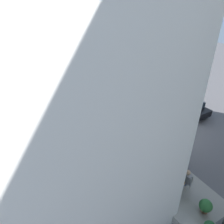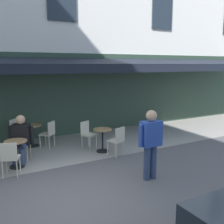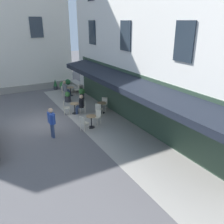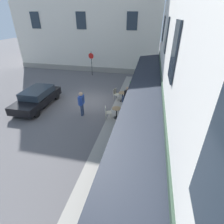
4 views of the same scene
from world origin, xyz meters
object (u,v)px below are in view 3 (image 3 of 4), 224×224
Objects in this scene: cafe_table_near_entrance at (102,106)px; seated_patron_in_grey at (66,88)px; potted_plant_entrance_left at (82,93)px; cafe_table_streetside at (91,120)px; cafe_table_far_end at (75,107)px; cafe_chair_cream_back_row at (78,89)px; cafe_chair_cream_kerbside at (65,107)px; potted_plant_under_sign at (63,86)px; cafe_chair_cream_facing_street at (63,90)px; potted_plant_by_steps at (68,83)px; cafe_chair_cream_near_door at (83,122)px; cafe_table_mid_terrace at (71,90)px; cafe_chair_cream_corner_left at (104,103)px; potted_plant_mid_terrace at (68,97)px; cafe_chair_cream_corner_right at (99,109)px; seated_companion_in_black at (81,104)px; cafe_chair_cream_under_awning at (98,116)px; potted_plant_entrance_right at (55,84)px; walking_pedestrian_in_blue at (52,120)px; cafe_chair_cream_by_window at (84,106)px.

seated_patron_in_grey is (4.96, 0.91, 0.23)m from cafe_table_near_entrance.
cafe_table_streetside is at bearing 163.21° from potted_plant_entrance_left.
cafe_table_near_entrance is 1.00× the size of cafe_table_far_end.
cafe_chair_cream_back_row is 4.54m from cafe_chair_cream_kerbside.
cafe_chair_cream_facing_street is at bearing 162.13° from potted_plant_under_sign.
cafe_chair_cream_near_door is at bearing 165.90° from potted_plant_by_steps.
cafe_table_mid_terrace is 0.82× the size of cafe_chair_cream_kerbside.
cafe_chair_cream_kerbside is at bearing 147.85° from cafe_chair_cream_back_row.
cafe_chair_cream_corner_left is 4.79m from cafe_chair_cream_facing_street.
potted_plant_by_steps reaches higher than cafe_table_far_end.
seated_patron_in_grey reaches higher than cafe_chair_cream_facing_street.
cafe_chair_cream_back_row reaches higher than potted_plant_entrance_left.
cafe_chair_cream_near_door is at bearing 169.99° from potted_plant_mid_terrace.
cafe_chair_cream_corner_right and cafe_chair_cream_back_row have the same top height.
cafe_table_near_entrance is 0.84× the size of potted_plant_entrance_left.
cafe_table_far_end is at bearing 62.73° from seated_companion_in_black.
potted_plant_mid_terrace is at bearing 134.55° from cafe_chair_cream_back_row.
cafe_table_streetside is 6.85m from seated_patron_in_grey.
potted_plant_mid_terrace is at bearing 94.94° from potted_plant_entrance_left.
seated_companion_in_black is (0.61, 1.33, 0.23)m from cafe_table_near_entrance.
potted_plant_entrance_right is (9.08, -0.04, -0.07)m from cafe_chair_cream_under_awning.
cafe_table_streetside is at bearing 175.84° from potted_plant_mid_terrace.
cafe_chair_cream_corner_left and cafe_chair_cream_under_awning have the same top height.
seated_patron_in_grey reaches higher than potted_plant_entrance_right.
potted_plant_under_sign is at bearing 9.80° from cafe_chair_cream_corner_left.
cafe_chair_cream_kerbside is at bearing 78.10° from cafe_chair_cream_corner_left.
cafe_chair_cream_corner_left is 6.92m from potted_plant_by_steps.
potted_plant_under_sign is (-0.97, -0.43, 0.05)m from potted_plant_entrance_right.
seated_patron_in_grey is (0.04, 0.41, 0.23)m from cafe_table_mid_terrace.
cafe_chair_cream_corner_right is 0.67× the size of seated_companion_in_black.
cafe_table_far_end is at bearing 14.62° from cafe_chair_cream_under_awning.
cafe_chair_cream_under_awning is (0.51, -1.15, 0.00)m from cafe_chair_cream_near_door.
cafe_table_far_end is 0.87× the size of potted_plant_by_steps.
potted_plant_by_steps is at bearing -12.16° from seated_companion_in_black.
potted_plant_entrance_left reaches higher than cafe_table_near_entrance.
cafe_chair_cream_corner_left is 1.01× the size of potted_plant_under_sign.
cafe_table_far_end is 3.64m from walking_pedestrian_in_blue.
walking_pedestrian_in_blue is (0.11, 1.79, 0.45)m from cafe_chair_cream_near_door.
cafe_chair_cream_corner_left is 1.00× the size of cafe_chair_cream_back_row.
cafe_table_mid_terrace is at bearing -95.67° from seated_patron_in_grey.
cafe_table_far_end is at bearing 62.73° from cafe_chair_cream_by_window.
cafe_chair_cream_corner_right is at bearing -168.52° from potted_plant_mid_terrace.
potted_plant_by_steps is (0.81, -0.75, -0.03)m from potted_plant_under_sign.
cafe_table_streetside is 8.46m from potted_plant_under_sign.
potted_plant_mid_terrace is (-4.02, 0.21, -0.09)m from potted_plant_entrance_right.
cafe_chair_cream_facing_street is 1.06× the size of potted_plant_by_steps.
walking_pedestrian_in_blue is at bearing 155.95° from potted_plant_by_steps.
cafe_chair_cream_near_door is at bearing 156.71° from cafe_chair_cream_by_window.
cafe_chair_cream_under_awning is at bearing -173.56° from seated_companion_in_black.
cafe_chair_cream_near_door is (-6.98, 1.74, 0.06)m from cafe_table_mid_terrace.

